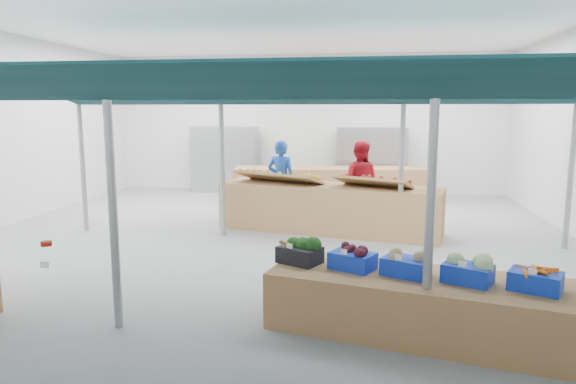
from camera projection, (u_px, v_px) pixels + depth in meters
name	position (u px, v px, depth m)	size (l,w,h in m)	color
floor	(267.00, 244.00, 9.80)	(13.00, 13.00, 0.00)	slate
hall	(279.00, 104.00, 10.79)	(13.00, 13.00, 13.00)	silver
pole_grid	(293.00, 158.00, 7.69)	(10.00, 4.60, 3.00)	gray
awnings	(293.00, 92.00, 7.54)	(9.50, 7.08, 0.30)	#0A2C2C
back_shelving_left	(225.00, 160.00, 15.87)	(2.00, 0.50, 2.00)	#B23F33
back_shelving_right	(372.00, 162.00, 15.20)	(2.00, 0.50, 2.00)	#B23F33
veg_counter	(421.00, 305.00, 5.82)	(3.43, 1.14, 0.67)	olive
fruit_counter	(329.00, 208.00, 10.73)	(4.60, 1.10, 0.99)	olive
far_counter	(331.00, 185.00, 14.19)	(5.31, 1.06, 0.96)	olive
vendor_left	(281.00, 180.00, 11.92)	(0.67, 0.44, 1.84)	#18439E
vendor_right	(359.00, 182.00, 11.65)	(0.89, 0.70, 1.84)	#A81421
crate_broccoli	(300.00, 250.00, 6.28)	(0.60, 0.54, 0.35)	black
crate_beets	(353.00, 258.00, 6.04)	(0.60, 0.54, 0.29)	#1130B8
crate_celeriac	(406.00, 263.00, 5.81)	(0.60, 0.54, 0.31)	#1130B8
crate_cabbage	(468.00, 268.00, 5.56)	(0.60, 0.54, 0.35)	#1130B8
crate_carrots	(535.00, 280.00, 5.33)	(0.60, 0.54, 0.29)	#1130B8
sparrow	(285.00, 244.00, 6.22)	(0.12, 0.09, 0.11)	brown
pole_ribbon	(46.00, 246.00, 5.53)	(0.12, 0.12, 0.28)	#A9180B
apple_heap_yellow	(278.00, 175.00, 10.91)	(2.02, 1.40, 0.27)	#997247
apple_heap_red	(373.00, 180.00, 10.21)	(1.65, 1.24, 0.27)	#997247
pineapple	(433.00, 182.00, 9.80)	(0.14, 0.14, 0.39)	#8C6019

